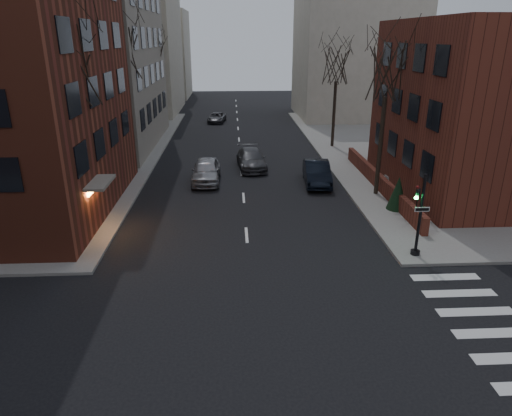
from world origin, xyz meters
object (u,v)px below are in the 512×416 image
(streetlamp_near, at_px, (124,124))
(car_lane_silver, at_px, (206,170))
(evergreen_shrub, at_px, (398,193))
(tree_right_b, at_px, (337,64))
(car_lane_gray, at_px, (251,159))
(parked_sedan, at_px, (317,173))
(tree_left_b, at_px, (121,51))
(streetlamp_far, at_px, (164,91))
(sandwich_board, at_px, (384,182))
(car_lane_far, at_px, (217,118))
(traffic_signal, at_px, (418,220))
(tree_left_a, at_px, (68,68))
(tree_left_c, at_px, (152,56))
(tree_right_a, at_px, (388,70))

(streetlamp_near, height_order, car_lane_silver, streetlamp_near)
(streetlamp_near, bearing_deg, evergreen_shrub, -21.75)
(tree_right_b, height_order, car_lane_gray, tree_right_b)
(parked_sedan, bearing_deg, tree_left_b, 163.93)
(streetlamp_far, distance_m, car_lane_silver, 21.33)
(car_lane_gray, bearing_deg, sandwich_board, -39.91)
(parked_sedan, height_order, evergreen_shrub, evergreen_shrub)
(tree_left_b, bearing_deg, sandwich_board, -21.12)
(car_lane_far, bearing_deg, parked_sedan, -66.14)
(traffic_signal, distance_m, tree_left_a, 18.66)
(tree_left_c, bearing_deg, car_lane_silver, -71.31)
(sandwich_board, bearing_deg, streetlamp_near, 162.50)
(tree_left_b, bearing_deg, streetlamp_far, 87.85)
(streetlamp_far, distance_m, sandwich_board, 29.42)
(traffic_signal, distance_m, car_lane_gray, 17.68)
(tree_right_a, relative_size, car_lane_far, 2.35)
(streetlamp_far, bearing_deg, sandwich_board, -52.35)
(parked_sedan, relative_size, car_lane_far, 1.19)
(tree_left_b, relative_size, evergreen_shrub, 5.32)
(tree_left_a, height_order, tree_right_a, tree_left_a)
(car_lane_far, bearing_deg, tree_left_c, -128.79)
(tree_right_b, height_order, sandwich_board, tree_right_b)
(car_lane_far, height_order, sandwich_board, car_lane_far)
(traffic_signal, height_order, car_lane_gray, traffic_signal)
(car_lane_far, relative_size, evergreen_shrub, 2.03)
(tree_left_c, relative_size, evergreen_shrub, 4.79)
(parked_sedan, xyz_separation_m, car_lane_silver, (-7.92, 0.92, 0.03))
(streetlamp_near, xyz_separation_m, sandwich_board, (17.83, -3.12, -3.60))
(car_lane_silver, bearing_deg, streetlamp_far, 105.99)
(tree_right_b, height_order, car_lane_silver, tree_right_b)
(sandwich_board, bearing_deg, car_lane_silver, 159.47)
(parked_sedan, distance_m, car_lane_far, 26.57)
(streetlamp_far, bearing_deg, car_lane_silver, -74.60)
(tree_left_c, height_order, evergreen_shrub, tree_left_c)
(tree_left_a, distance_m, tree_left_b, 12.01)
(streetlamp_near, xyz_separation_m, streetlamp_far, (0.00, 20.00, 0.00))
(tree_left_a, relative_size, tree_left_b, 0.95)
(tree_left_a, relative_size, tree_left_c, 1.06)
(tree_right_b, bearing_deg, evergreen_shrub, -88.74)
(tree_left_a, bearing_deg, tree_left_c, 90.00)
(tree_left_a, distance_m, streetlamp_far, 28.32)
(tree_right_b, relative_size, car_lane_silver, 1.87)
(tree_left_c, relative_size, sandwich_board, 10.04)
(car_lane_gray, bearing_deg, traffic_signal, -70.76)
(tree_left_b, height_order, car_lane_far, tree_left_b)
(streetlamp_far, relative_size, car_lane_gray, 1.22)
(tree_left_a, relative_size, streetlamp_near, 1.63)
(car_lane_far, bearing_deg, tree_right_b, -44.63)
(tree_left_a, relative_size, parked_sedan, 2.08)
(car_lane_silver, bearing_deg, car_lane_far, 90.48)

